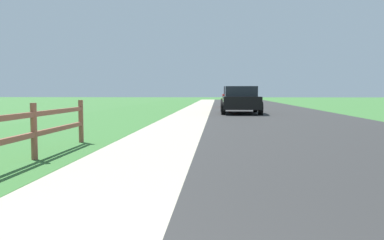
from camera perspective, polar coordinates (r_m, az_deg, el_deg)
The scene contains 6 objects.
ground_plane at distance 25.24m, azimuth 2.71°, elevation 1.38°, with size 120.00×120.00×0.00m, color #366B31.
road_asphalt at distance 27.41m, azimuth 10.12°, elevation 1.54°, with size 7.00×66.00×0.01m, color #2A2A2A.
curb_concrete at distance 27.45m, azimuth -3.49°, elevation 1.60°, with size 6.00×66.00×0.01m, color #ADA48E.
grass_verge at distance 27.68m, azimuth -6.57°, elevation 1.61°, with size 5.00×66.00×0.00m, color #366B31.
parked_suv_black at distance 21.98m, azimuth 6.97°, elevation 2.90°, with size 2.14×4.45×1.49m.
parked_car_red at distance 31.04m, azimuth 6.06°, elevation 3.30°, with size 2.04×4.74×1.61m.
Camera 1 is at (0.44, -0.21, 1.19)m, focal length 37.07 mm.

